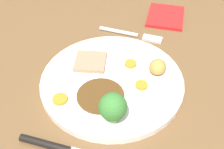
{
  "coord_description": "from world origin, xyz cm",
  "views": [
    {
      "loc": [
        39.47,
        6.95,
        41.83
      ],
      "look_at": [
        3.15,
        -2.64,
        6.0
      ],
      "focal_mm": 43.91,
      "sensor_mm": 36.0,
      "label": 1
    }
  ],
  "objects": [
    {
      "name": "meat_slice_main",
      "position": [
        0.2,
        -8.03,
        5.4
      ],
      "size": [
        7.05,
        7.12,
        0.8
      ],
      "primitive_type": "cube",
      "rotation": [
        0.0,
        0.0,
        1.74
      ],
      "color": "tan",
      "rests_on": "dinner_plate"
    },
    {
      "name": "dinner_plate",
      "position": [
        3.15,
        -2.64,
        4.3
      ],
      "size": [
        27.47,
        27.47,
        1.4
      ],
      "primitive_type": "cylinder",
      "color": "white",
      "rests_on": "dining_table"
    },
    {
      "name": "dining_table",
      "position": [
        0.0,
        0.0,
        1.8
      ],
      "size": [
        120.0,
        84.0,
        3.6
      ],
      "primitive_type": "cube",
      "color": "brown",
      "rests_on": "ground"
    },
    {
      "name": "fork",
      "position": [
        -13.41,
        -2.04,
        3.99
      ],
      "size": [
        2.56,
        15.32,
        0.9
      ],
      "rotation": [
        0.0,
        0.0,
        1.5
      ],
      "color": "silver",
      "rests_on": "dining_table"
    },
    {
      "name": "carrot_coin_side",
      "position": [
        10.88,
        -10.11,
        5.27
      ],
      "size": [
        2.72,
        2.72,
        0.54
      ],
      "primitive_type": "cylinder",
      "color": "orange",
      "rests_on": "dinner_plate"
    },
    {
      "name": "gravy_pool",
      "position": [
        8.09,
        -3.47,
        5.15
      ],
      "size": [
        8.63,
        8.63,
        0.3
      ],
      "primitive_type": "cylinder",
      "color": "#563819",
      "rests_on": "dinner_plate"
    },
    {
      "name": "carrot_coin_back",
      "position": [
        3.79,
        3.22,
        5.28
      ],
      "size": [
        2.35,
        2.35,
        0.55
      ],
      "primitive_type": "cylinder",
      "color": "orange",
      "rests_on": "dinner_plate"
    },
    {
      "name": "broccoli_floret",
      "position": [
        12.62,
        0.34,
        8.21
      ],
      "size": [
        4.66,
        4.66,
        5.66
      ],
      "color": "#8CB766",
      "rests_on": "dinner_plate"
    },
    {
      "name": "folded_napkin",
      "position": [
        -23.41,
        4.64,
        4.0
      ],
      "size": [
        11.19,
        9.23,
        0.8
      ],
      "primitive_type": "cube",
      "rotation": [
        0.0,
        0.0,
        0.02
      ],
      "color": "red",
      "rests_on": "dining_table"
    },
    {
      "name": "carrot_coin_front",
      "position": [
        -1.53,
        0.11,
        5.32
      ],
      "size": [
        2.33,
        2.33,
        0.64
      ],
      "primitive_type": "cylinder",
      "color": "orange",
      "rests_on": "dinner_plate"
    },
    {
      "name": "roast_potato_left",
      "position": [
        -0.67,
        5.48,
        6.51
      ],
      "size": [
        4.04,
        3.77,
        3.01
      ],
      "primitive_type": "ellipsoid",
      "rotation": [
        0.0,
        0.0,
        6.13
      ],
      "color": "#BC8C42",
      "rests_on": "dinner_plate"
    }
  ]
}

